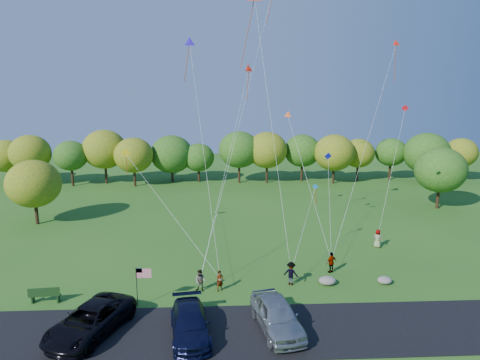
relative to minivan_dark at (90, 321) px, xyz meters
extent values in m
plane|color=#2B5C1A|center=(10.00, 3.95, -0.91)|extent=(140.00, 140.00, 0.00)
cube|color=black|center=(10.00, -0.05, -0.88)|extent=(44.00, 6.00, 0.06)
cylinder|color=#352313|center=(-19.36, 42.06, 0.51)|extent=(0.36, 0.36, 2.85)
ellipsoid|color=#204E14|center=(-19.36, 42.06, 3.56)|extent=(4.98, 4.98, 4.48)
cylinder|color=#352313|center=(-15.05, 42.25, 0.38)|extent=(0.36, 0.36, 2.58)
ellipsoid|color=#204E14|center=(-15.05, 42.25, 3.86)|extent=(6.76, 6.76, 6.09)
cylinder|color=#352313|center=(-10.26, 40.19, 0.42)|extent=(0.36, 0.36, 2.66)
ellipsoid|color=#204E14|center=(-10.26, 40.19, 3.89)|extent=(6.58, 6.58, 5.92)
cylinder|color=#352313|center=(-5.66, 41.89, 0.64)|extent=(0.36, 0.36, 3.11)
ellipsoid|color=#38691A|center=(-5.66, 41.89, 4.31)|extent=(6.49, 6.49, 5.84)
cylinder|color=#352313|center=(-0.41, 41.41, 0.51)|extent=(0.36, 0.36, 2.85)
ellipsoid|color=#204E14|center=(-0.41, 41.41, 3.87)|extent=(5.92, 5.92, 5.33)
cylinder|color=#352313|center=(5.76, 41.19, 0.61)|extent=(0.36, 0.36, 3.04)
ellipsoid|color=#204E14|center=(5.76, 41.19, 4.17)|extent=(6.27, 6.27, 5.65)
cylinder|color=#352313|center=(10.15, 42.36, 0.24)|extent=(0.36, 0.36, 2.31)
ellipsoid|color=#38691A|center=(10.15, 42.36, 3.40)|extent=(6.19, 6.19, 5.57)
cylinder|color=#352313|center=(14.65, 40.86, 0.55)|extent=(0.36, 0.36, 2.93)
ellipsoid|color=#38691A|center=(14.65, 40.86, 3.78)|extent=(5.40, 5.40, 4.86)
cylinder|color=#352313|center=(20.49, 40.38, 0.51)|extent=(0.36, 0.36, 2.84)
ellipsoid|color=#204E14|center=(20.49, 40.38, 4.18)|extent=(6.93, 6.93, 6.23)
cylinder|color=#352313|center=(24.32, 43.50, 0.54)|extent=(0.36, 0.36, 2.89)
ellipsoid|color=#38691A|center=(24.32, 43.50, 4.07)|extent=(6.42, 6.42, 5.77)
cylinder|color=#352313|center=(30.41, 43.19, 0.23)|extent=(0.36, 0.36, 2.28)
ellipsoid|color=#38691A|center=(30.41, 43.19, 3.11)|extent=(5.36, 5.36, 4.83)
cylinder|color=#352313|center=(34.94, 40.65, 0.51)|extent=(0.36, 0.36, 2.84)
ellipsoid|color=#38691A|center=(34.94, 40.65, 3.65)|extent=(5.28, 5.28, 4.76)
cylinder|color=#352313|center=(39.84, 40.25, 0.65)|extent=(0.36, 0.36, 3.11)
ellipsoid|color=#38691A|center=(39.84, 40.25, 4.48)|extent=(7.02, 7.02, 6.32)
cylinder|color=#352313|center=(44.36, 42.39, 0.48)|extent=(0.36, 0.36, 2.78)
ellipsoid|color=#204E14|center=(44.36, 42.39, 4.12)|extent=(6.92, 6.92, 6.23)
cylinder|color=#352313|center=(-12.00, 21.95, 0.39)|extent=(0.36, 0.36, 2.60)
ellipsoid|color=#38691A|center=(-12.00, 21.95, 3.51)|extent=(5.60, 5.60, 5.04)
cylinder|color=#352313|center=(34.00, 25.95, 0.49)|extent=(0.36, 0.36, 2.80)
ellipsoid|color=#204E14|center=(34.00, 25.95, 3.84)|extent=(6.00, 6.00, 5.40)
imported|color=black|center=(0.00, 0.00, 0.00)|extent=(4.89, 6.74, 1.70)
imported|color=black|center=(5.81, -0.47, -0.08)|extent=(2.87, 5.56, 1.54)
imported|color=#94989E|center=(10.92, -0.06, 0.08)|extent=(3.21, 5.79, 1.86)
imported|color=#4C4C59|center=(7.55, 5.28, -0.15)|extent=(0.66, 0.60, 1.52)
imported|color=#4C4C59|center=(6.17, 5.28, -0.12)|extent=(0.93, 0.83, 1.59)
imported|color=#4C4C59|center=(12.78, 6.04, -0.04)|extent=(1.30, 1.06, 1.75)
imported|color=#4C4C59|center=(16.29, 8.00, -0.07)|extent=(1.06, 0.82, 1.68)
imported|color=#4C4C59|center=(21.90, 13.23, -0.06)|extent=(0.99, 0.92, 1.70)
cube|color=#173814|center=(-4.22, 4.18, -0.44)|extent=(2.04, 0.33, 0.07)
cube|color=#173814|center=(-4.22, 3.97, -0.10)|extent=(2.03, 0.26, 0.62)
cube|color=#173814|center=(-5.07, 4.18, -0.67)|extent=(0.14, 0.51, 0.47)
cube|color=#173814|center=(-3.37, 4.18, -0.67)|extent=(0.14, 0.51, 0.47)
cylinder|color=#0C46B8|center=(0.29, 3.25, -0.46)|extent=(0.61, 0.61, 0.91)
cylinder|color=black|center=(2.10, 3.25, 0.46)|extent=(0.05, 0.05, 2.74)
cube|color=red|center=(2.60, 3.25, 1.44)|extent=(0.98, 0.66, 0.02)
cube|color=navy|center=(2.30, 3.26, 1.64)|extent=(0.39, 0.02, 0.31)
ellipsoid|color=gray|center=(15.46, 5.87, -0.59)|extent=(1.27, 0.99, 0.63)
ellipsoid|color=gray|center=(19.74, 5.82, -0.63)|extent=(1.07, 0.89, 0.56)
cone|color=#2D13BF|center=(5.24, 14.08, 17.02)|extent=(1.07, 0.58, 0.95)
cone|color=#FF4F10|center=(13.84, 15.77, 10.96)|extent=(0.79, 0.56, 0.68)
cone|color=red|center=(24.99, 19.75, 17.65)|extent=(0.89, 0.51, 0.78)
cube|color=red|center=(24.47, 15.41, 11.56)|extent=(0.61, 0.23, 0.62)
cube|color=yellow|center=(-1.02, 16.47, 7.50)|extent=(0.85, 0.26, 0.82)
cube|color=#1217B6|center=(18.58, 19.26, 6.62)|extent=(0.76, 0.21, 0.76)
cone|color=red|center=(10.19, 14.59, 14.93)|extent=(0.92, 0.65, 0.83)
cube|color=#1574C3|center=(15.76, 12.17, 5.09)|extent=(0.49, 0.22, 0.51)
camera|label=1|loc=(7.61, -23.03, 13.09)|focal=32.00mm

